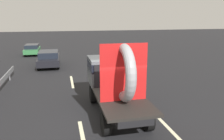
{
  "coord_description": "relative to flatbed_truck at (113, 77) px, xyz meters",
  "views": [
    {
      "loc": [
        -2.06,
        -9.33,
        4.42
      ],
      "look_at": [
        0.28,
        0.98,
        1.88
      ],
      "focal_mm": 36.17,
      "sensor_mm": 36.0,
      "label": 1
    }
  ],
  "objects": [
    {
      "name": "ground_plane",
      "position": [
        -0.28,
        -0.69,
        -1.58
      ],
      "size": [
        120.0,
        120.0,
        0.0
      ],
      "primitive_type": "plane",
      "color": "black"
    },
    {
      "name": "flatbed_truck",
      "position": [
        0.0,
        0.0,
        0.0
      ],
      "size": [
        2.02,
        5.44,
        3.41
      ],
      "color": "black",
      "rests_on": "ground_plane"
    },
    {
      "name": "distant_sedan",
      "position": [
        -3.46,
        10.52,
        -0.84
      ],
      "size": [
        1.82,
        4.25,
        1.39
      ],
      "color": "black",
      "rests_on": "ground_plane"
    },
    {
      "name": "lane_dash_left_near",
      "position": [
        -1.73,
        -2.34,
        -1.58
      ],
      "size": [
        0.16,
        2.62,
        0.01
      ],
      "primitive_type": "cube",
      "rotation": [
        0.0,
        0.0,
        1.57
      ],
      "color": "beige",
      "rests_on": "ground_plane"
    },
    {
      "name": "lane_dash_left_far",
      "position": [
        -1.73,
        5.15,
        -1.58
      ],
      "size": [
        0.16,
        2.99,
        0.01
      ],
      "primitive_type": "cube",
      "rotation": [
        0.0,
        0.0,
        1.57
      ],
      "color": "beige",
      "rests_on": "ground_plane"
    },
    {
      "name": "lane_dash_right_near",
      "position": [
        1.73,
        -2.26,
        -1.58
      ],
      "size": [
        0.16,
        2.86,
        0.01
      ],
      "primitive_type": "cube",
      "rotation": [
        0.0,
        0.0,
        1.57
      ],
      "color": "beige",
      "rests_on": "ground_plane"
    },
    {
      "name": "lane_dash_right_far",
      "position": [
        1.73,
        5.55,
        -1.58
      ],
      "size": [
        0.16,
        2.03,
        0.01
      ],
      "primitive_type": "cube",
      "rotation": [
        0.0,
        0.0,
        1.57
      ],
      "color": "beige",
      "rests_on": "ground_plane"
    },
    {
      "name": "oncoming_car",
      "position": [
        -5.62,
        17.48,
        -0.94
      ],
      "size": [
        1.58,
        3.7,
        1.21
      ],
      "color": "black",
      "rests_on": "ground_plane"
    }
  ]
}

